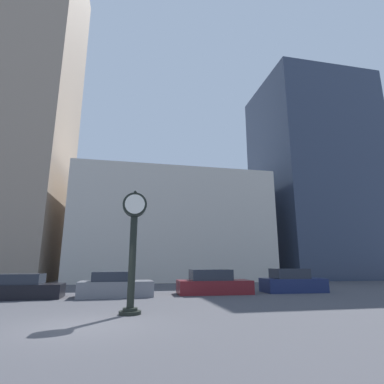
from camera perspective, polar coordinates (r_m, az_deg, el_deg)
ground_plane at (r=9.98m, az=-20.53°, el=-22.81°), size 200.00×200.00×0.00m
building_tall_tower at (r=40.21m, az=-29.82°, el=14.75°), size 10.86×12.00×39.08m
building_storefront_row at (r=34.25m, az=-4.28°, el=-6.95°), size 20.17×12.00×11.19m
building_glass_modern at (r=42.49m, az=22.15°, el=2.62°), size 13.29×12.00×25.53m
street_clock at (r=11.55m, az=-11.12°, el=-8.58°), size 0.91×0.79×4.52m
car_black at (r=18.32m, az=-29.57°, el=-15.65°), size 3.84×1.86×1.23m
car_grey at (r=17.59m, az=-14.41°, el=-16.94°), size 3.99×2.06×1.32m
car_maroon at (r=18.58m, az=4.05°, el=-17.02°), size 4.38×2.00×1.40m
car_navy at (r=20.63m, az=18.51°, el=-15.98°), size 3.88×1.95×1.43m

